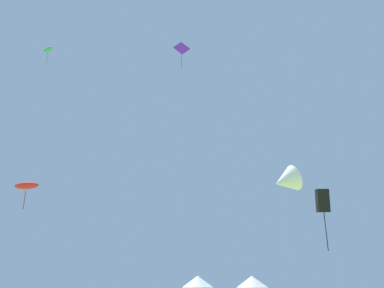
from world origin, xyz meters
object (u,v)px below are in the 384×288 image
Objects in this scene: festival_tent_center at (252,286)px; festival_tent_right at (198,285)px; kite_green_parafoil at (48,51)px; kite_purple_diamond at (182,55)px; kite_red_parafoil at (27,186)px; kite_white_delta at (285,181)px; kite_black_box at (323,201)px.

festival_tent_right is at bearing 180.00° from festival_tent_center.
kite_green_parafoil is 7.75× the size of festival_tent_right.
festival_tent_center is at bearing 0.00° from festival_tent_right.
festival_tent_center is (29.39, 14.31, -34.85)m from kite_green_parafoil.
kite_purple_diamond reaches higher than kite_red_parafoil.
kite_white_delta is 0.40× the size of kite_purple_diamond.
kite_white_delta is 47.49m from kite_green_parafoil.
kite_green_parafoil reaches higher than kite_red_parafoil.
kite_black_box is at bearing -31.84° from festival_tent_right.
kite_red_parafoil is 28.74m from festival_tent_right.
kite_red_parafoil is (-37.02, -6.70, 2.07)m from kite_black_box.
kite_red_parafoil reaches higher than kite_white_delta.
kite_green_parafoil reaches higher than kite_black_box.
kite_green_parafoil is at bearing -154.04° from festival_tent_center.
kite_green_parafoil is (-24.76, 14.01, 12.75)m from kite_purple_diamond.
festival_tent_right reaches higher than festival_tent_center.
kite_red_parafoil is at bearing 155.13° from kite_purple_diamond.
kite_black_box is 23.37m from festival_tent_right.
kite_red_parafoil reaches higher than kite_black_box.
kite_purple_diamond is 36.09m from festival_tent_right.
festival_tent_right is 1.02× the size of festival_tent_center.
kite_green_parafoil is at bearing -175.40° from kite_black_box.
festival_tent_center is at bearing 25.96° from kite_green_parafoil.
kite_red_parafoil is (-31.59, 15.19, 4.83)m from kite_white_delta.
kite_purple_diamond is at bearing -24.87° from kite_red_parafoil.
kite_green_parafoil reaches higher than kite_white_delta.
kite_black_box reaches higher than kite_white_delta.
kite_white_delta is 34.10m from festival_tent_center.
festival_tent_right is (-3.54, 28.33, -22.08)m from kite_purple_diamond.
kite_white_delta is at bearing -103.94° from kite_black_box.
kite_black_box is at bearing 10.26° from kite_red_parafoil.
kite_green_parafoil is 23.20m from kite_red_parafoil.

